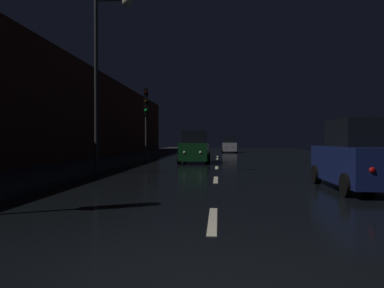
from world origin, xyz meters
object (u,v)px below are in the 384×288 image
object	(u,v)px
car_approaching_headlights	(195,148)
car_distant_taillights	(229,145)
car_parked_right_near	(360,158)
traffic_light_far_left	(146,108)
streetlamp_overhead	(106,58)

from	to	relation	value
car_approaching_headlights	car_distant_taillights	bearing A→B (deg)	171.65
car_distant_taillights	car_parked_right_near	xyz separation A→B (m)	(2.88, -31.48, 0.07)
traffic_light_far_left	streetlamp_overhead	bearing A→B (deg)	-10.66
traffic_light_far_left	car_approaching_headlights	bearing A→B (deg)	51.42
streetlamp_overhead	car_approaching_headlights	distance (m)	9.42
car_distant_taillights	car_parked_right_near	size ratio (longest dim) A/B	0.93
streetlamp_overhead	car_approaching_headlights	bearing A→B (deg)	66.47
traffic_light_far_left	car_distant_taillights	size ratio (longest dim) A/B	1.34
streetlamp_overhead	car_distant_taillights	bearing A→B (deg)	77.08
streetlamp_overhead	car_parked_right_near	bearing A→B (deg)	-25.44
car_approaching_headlights	car_parked_right_near	xyz separation A→B (m)	(5.72, -12.10, -0.01)
car_approaching_headlights	car_parked_right_near	distance (m)	13.38
car_approaching_headlights	car_parked_right_near	size ratio (longest dim) A/B	1.01
car_distant_taillights	streetlamp_overhead	bearing A→B (deg)	167.08
car_approaching_headlights	car_distant_taillights	world-z (taller)	car_approaching_headlights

